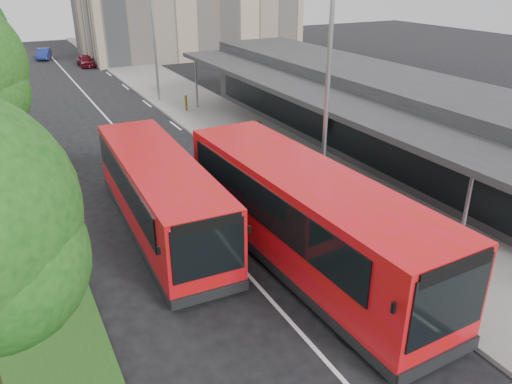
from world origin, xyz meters
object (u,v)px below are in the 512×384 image
Objects in this scene: lamp_post_near at (325,95)px; bus_main at (305,218)px; car_far at (44,54)px; bollard at (186,103)px; litter_bin at (256,131)px; lamp_post_far at (153,33)px; bus_second at (160,195)px; car_near at (85,61)px.

lamp_post_near reaches higher than bus_main.
bus_main is 45.41m from car_far.
lamp_post_near is 8.07× the size of bollard.
litter_bin is at bearing -64.06° from car_far.
lamp_post_far is at bearing 82.41° from bus_main.
lamp_post_far reaches higher than litter_bin.
bollard is (6.40, 14.81, -0.77)m from bus_second.
lamp_post_near is 1.00× the size of lamp_post_far.
car_near is 6.95m from car_far.
bus_second is 35.09m from car_near.
bus_main reaches higher than car_near.
bus_second is at bearing -113.37° from bollard.
lamp_post_far is at bearing -63.34° from car_far.
bus_second reaches higher than car_near.
bus_second is at bearing 162.66° from lamp_post_near.
bollard is 20.27m from car_near.
car_far is at bearing 91.54° from bus_main.
litter_bin is (7.52, 7.13, -0.76)m from bus_second.
bus_main is (-2.25, -2.44, -3.10)m from lamp_post_near.
lamp_post_far is at bearing 90.00° from lamp_post_near.
litter_bin is (4.21, 11.31, -0.95)m from bus_main.
car_far is (-4.95, 42.87, -4.18)m from lamp_post_near.
car_far is at bearing 91.08° from bus_second.
bollard is at bearing -63.16° from car_far.
litter_bin is at bearing 77.53° from lamp_post_near.
car_near is (0.35, 39.07, -1.07)m from bus_main.
lamp_post_near is 0.81× the size of bus_second.
bollard is (0.83, -3.45, -4.07)m from lamp_post_far.
lamp_post_near reaches higher than bus_second.
bus_main is 19.26m from bollard.
lamp_post_near is at bearing -15.40° from bus_second.
bus_second is (-5.56, -18.26, -3.30)m from lamp_post_far.
bus_second reaches higher than litter_bin.
bus_main reaches higher than bus_second.
lamp_post_far is 17.25m from car_near.
bus_second is 10.39m from litter_bin.
lamp_post_far is 0.81× the size of bus_second.
car_near is 0.98× the size of car_far.
bollard is at bearing 68.57° from bus_second.
bollard is (3.08, 18.99, -0.97)m from bus_main.
bus_main reaches higher than litter_bin.
lamp_post_near is 0.71× the size of bus_main.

